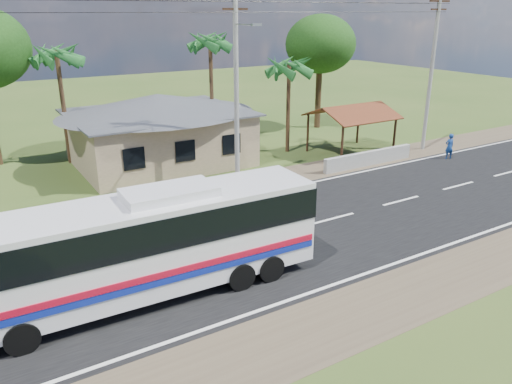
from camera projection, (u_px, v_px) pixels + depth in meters
ground at (251, 240)px, 21.27m from camera, size 120.00×120.00×0.00m
road at (251, 240)px, 21.27m from camera, size 120.00×16.00×0.03m
house at (159, 122)px, 31.28m from camera, size 12.40×10.00×5.00m
waiting_shed at (352, 113)px, 33.50m from camera, size 5.20×4.48×3.35m
concrete_barrier at (369, 158)px, 31.47m from camera, size 7.00×0.30×0.90m
utility_poles at (231, 82)px, 25.80m from camera, size 32.80×2.22×11.00m
palm_near at (289, 67)px, 32.78m from camera, size 2.80×2.80×6.70m
palm_mid at (210, 43)px, 34.18m from camera, size 2.80×2.80×8.20m
palm_far at (57, 56)px, 29.86m from camera, size 2.80×2.80×7.70m
tree_behind_shed at (320, 44)px, 39.63m from camera, size 5.60×5.60×9.02m
coach_bus at (143, 239)px, 16.39m from camera, size 12.22×2.96×3.77m
motorcycle at (170, 189)px, 26.22m from camera, size 1.62×0.90×0.81m
person at (449, 146)px, 32.70m from camera, size 0.69×0.53×1.69m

